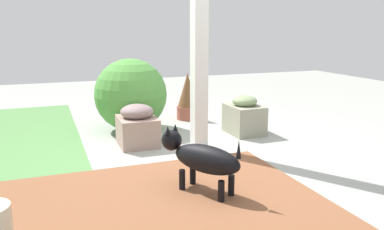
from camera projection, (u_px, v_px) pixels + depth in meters
ground_plane at (200, 159)px, 3.80m from camera, size 12.00×12.00×0.00m
brick_path at (156, 209)px, 2.74m from camera, size 1.80×2.40×0.02m
porch_pillar at (199, 36)px, 3.83m from camera, size 0.14×0.14×2.29m
stone_planter_nearest at (244, 116)px, 4.67m from camera, size 0.47×0.37×0.45m
stone_planter_mid at (137, 126)px, 4.20m from camera, size 0.47×0.40×0.44m
round_shrub at (131, 95)px, 4.77m from camera, size 0.87×0.87×0.87m
terracotta_pot_spiky at (188, 97)px, 5.36m from camera, size 0.30×0.30×0.63m
dog at (201, 157)px, 2.97m from camera, size 0.66×0.49×0.49m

